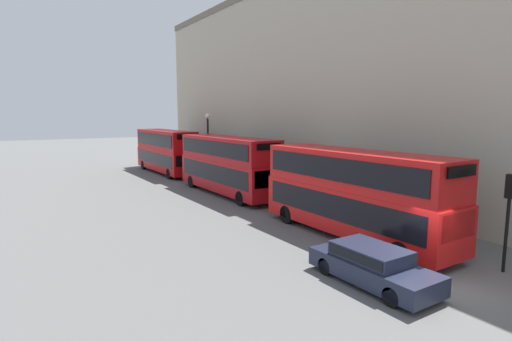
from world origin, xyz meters
name	(u,v)px	position (x,y,z in m)	size (l,w,h in m)	color
ground_plane	(433,284)	(0.00, 0.00, 0.00)	(200.00, 200.00, 0.00)	#5B5B5B
bus_leading	(353,190)	(1.60, 5.44, 2.34)	(2.59, 10.62, 4.23)	red
bus_second_in_queue	(227,163)	(1.60, 18.12, 2.38)	(2.59, 11.11, 4.30)	#A80F14
bus_third_in_queue	(166,150)	(1.60, 31.13, 2.41)	(2.59, 11.02, 4.37)	#B20C0F
car_dark_sedan	(372,264)	(-1.80, 1.23, 0.71)	(1.87, 4.69, 1.34)	#1E2338
traffic_light	(510,202)	(3.24, -0.77, 2.70)	(0.30, 0.36, 3.75)	black
street_lamp	(208,139)	(3.43, 25.07, 3.75)	(0.44, 0.44, 6.01)	black
pedestrian	(192,164)	(4.18, 30.46, 0.82)	(0.36, 0.36, 1.77)	brown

